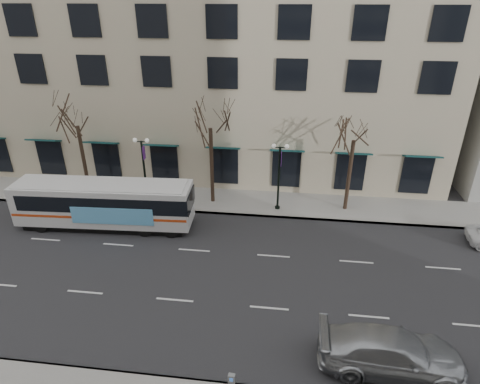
% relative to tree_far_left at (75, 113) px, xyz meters
% --- Properties ---
extents(ground, '(160.00, 160.00, 0.00)m').
position_rel_tree_far_left_xyz_m(ground, '(10.00, -8.80, -6.70)').
color(ground, black).
rests_on(ground, ground).
extents(sidewalk_far, '(80.00, 4.00, 0.15)m').
position_rel_tree_far_left_xyz_m(sidewalk_far, '(15.00, 0.20, -6.62)').
color(sidewalk_far, gray).
rests_on(sidewalk_far, ground).
extents(building_hotel, '(40.00, 20.00, 24.00)m').
position_rel_tree_far_left_xyz_m(building_hotel, '(8.00, 12.20, 5.30)').
color(building_hotel, '#BDAB90').
rests_on(building_hotel, ground).
extents(tree_far_left, '(3.60, 3.60, 8.34)m').
position_rel_tree_far_left_xyz_m(tree_far_left, '(0.00, 0.00, 0.00)').
color(tree_far_left, black).
rests_on(tree_far_left, ground).
extents(tree_far_mid, '(3.60, 3.60, 8.55)m').
position_rel_tree_far_left_xyz_m(tree_far_mid, '(10.00, 0.00, 0.21)').
color(tree_far_mid, black).
rests_on(tree_far_mid, ground).
extents(tree_far_right, '(3.60, 3.60, 8.06)m').
position_rel_tree_far_left_xyz_m(tree_far_right, '(20.00, 0.00, -0.28)').
color(tree_far_right, black).
rests_on(tree_far_right, ground).
extents(lamp_post_left, '(1.22, 0.45, 5.21)m').
position_rel_tree_far_left_xyz_m(lamp_post_left, '(5.01, -0.60, -3.75)').
color(lamp_post_left, black).
rests_on(lamp_post_left, ground).
extents(lamp_post_right, '(1.22, 0.45, 5.21)m').
position_rel_tree_far_left_xyz_m(lamp_post_right, '(15.01, -0.60, -3.75)').
color(lamp_post_right, black).
rests_on(lamp_post_right, ground).
extents(city_bus, '(12.07, 3.20, 3.24)m').
position_rel_tree_far_left_xyz_m(city_bus, '(3.43, -4.28, -4.93)').
color(city_bus, silver).
rests_on(city_bus, ground).
extents(silver_car, '(6.19, 2.59, 1.79)m').
position_rel_tree_far_left_xyz_m(silver_car, '(20.32, -14.08, -5.81)').
color(silver_car, '#9FA2A6').
rests_on(silver_car, ground).
extents(pay_station, '(0.29, 0.20, 1.26)m').
position_rel_tree_far_left_xyz_m(pay_station, '(13.82, -16.45, -5.64)').
color(pay_station, slate).
rests_on(pay_station, sidewalk_near).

